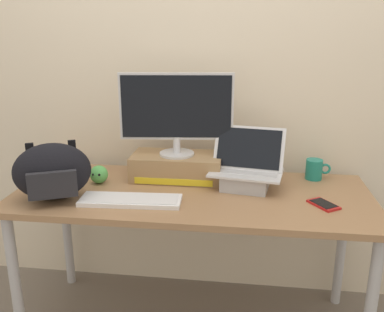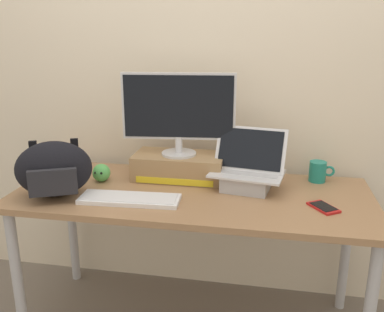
{
  "view_description": "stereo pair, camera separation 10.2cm",
  "coord_description": "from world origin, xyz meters",
  "px_view_note": "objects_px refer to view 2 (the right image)",
  "views": [
    {
      "loc": [
        0.25,
        -1.88,
        1.51
      ],
      "look_at": [
        0.0,
        0.0,
        0.93
      ],
      "focal_mm": 39.76,
      "sensor_mm": 36.0,
      "label": 1
    },
    {
      "loc": [
        0.35,
        -1.87,
        1.51
      ],
      "look_at": [
        0.0,
        0.0,
        0.93
      ],
      "focal_mm": 39.76,
      "sensor_mm": 36.0,
      "label": 2
    }
  ],
  "objects_px": {
    "desktop_monitor": "(179,111)",
    "messenger_backpack": "(54,169)",
    "open_laptop": "(247,176)",
    "toner_box_yellow": "(179,166)",
    "coffee_mug": "(318,172)",
    "external_keyboard": "(130,199)",
    "plush_toy": "(101,173)",
    "cell_phone": "(323,207)"
  },
  "relations": [
    {
      "from": "desktop_monitor",
      "to": "messenger_backpack",
      "type": "distance_m",
      "value": 0.66
    },
    {
      "from": "open_laptop",
      "to": "messenger_backpack",
      "type": "distance_m",
      "value": 0.91
    },
    {
      "from": "toner_box_yellow",
      "to": "desktop_monitor",
      "type": "height_order",
      "value": "desktop_monitor"
    },
    {
      "from": "coffee_mug",
      "to": "external_keyboard",
      "type": "bearing_deg",
      "value": -153.77
    },
    {
      "from": "external_keyboard",
      "to": "plush_toy",
      "type": "bearing_deg",
      "value": 131.93
    },
    {
      "from": "open_laptop",
      "to": "messenger_backpack",
      "type": "relative_size",
      "value": 0.96
    },
    {
      "from": "toner_box_yellow",
      "to": "cell_phone",
      "type": "height_order",
      "value": "toner_box_yellow"
    },
    {
      "from": "toner_box_yellow",
      "to": "plush_toy",
      "type": "bearing_deg",
      "value": -162.37
    },
    {
      "from": "messenger_backpack",
      "to": "cell_phone",
      "type": "height_order",
      "value": "messenger_backpack"
    },
    {
      "from": "cell_phone",
      "to": "plush_toy",
      "type": "height_order",
      "value": "plush_toy"
    },
    {
      "from": "plush_toy",
      "to": "external_keyboard",
      "type": "bearing_deg",
      "value": -45.01
    },
    {
      "from": "external_keyboard",
      "to": "toner_box_yellow",
      "type": "bearing_deg",
      "value": 62.73
    },
    {
      "from": "messenger_backpack",
      "to": "plush_toy",
      "type": "bearing_deg",
      "value": 35.2
    },
    {
      "from": "toner_box_yellow",
      "to": "messenger_backpack",
      "type": "xyz_separation_m",
      "value": [
        -0.51,
        -0.35,
        0.07
      ]
    },
    {
      "from": "toner_box_yellow",
      "to": "external_keyboard",
      "type": "relative_size",
      "value": 1.0
    },
    {
      "from": "desktop_monitor",
      "to": "cell_phone",
      "type": "bearing_deg",
      "value": -27.33
    },
    {
      "from": "plush_toy",
      "to": "cell_phone",
      "type": "bearing_deg",
      "value": -7.84
    },
    {
      "from": "toner_box_yellow",
      "to": "cell_phone",
      "type": "relative_size",
      "value": 2.93
    },
    {
      "from": "toner_box_yellow",
      "to": "coffee_mug",
      "type": "relative_size",
      "value": 3.63
    },
    {
      "from": "desktop_monitor",
      "to": "external_keyboard",
      "type": "distance_m",
      "value": 0.51
    },
    {
      "from": "toner_box_yellow",
      "to": "desktop_monitor",
      "type": "bearing_deg",
      "value": -81.32
    },
    {
      "from": "desktop_monitor",
      "to": "external_keyboard",
      "type": "relative_size",
      "value": 1.23
    },
    {
      "from": "coffee_mug",
      "to": "messenger_backpack",
      "type": "bearing_deg",
      "value": -160.8
    },
    {
      "from": "messenger_backpack",
      "to": "coffee_mug",
      "type": "distance_m",
      "value": 1.3
    },
    {
      "from": "external_keyboard",
      "to": "desktop_monitor",
      "type": "bearing_deg",
      "value": 62.63
    },
    {
      "from": "toner_box_yellow",
      "to": "external_keyboard",
      "type": "xyz_separation_m",
      "value": [
        -0.16,
        -0.35,
        -0.05
      ]
    },
    {
      "from": "messenger_backpack",
      "to": "coffee_mug",
      "type": "bearing_deg",
      "value": -4.8
    },
    {
      "from": "cell_phone",
      "to": "messenger_backpack",
      "type": "bearing_deg",
      "value": 149.4
    },
    {
      "from": "external_keyboard",
      "to": "messenger_backpack",
      "type": "relative_size",
      "value": 1.18
    },
    {
      "from": "desktop_monitor",
      "to": "messenger_backpack",
      "type": "relative_size",
      "value": 1.45
    },
    {
      "from": "external_keyboard",
      "to": "messenger_backpack",
      "type": "xyz_separation_m",
      "value": [
        -0.36,
        -0.0,
        0.12
      ]
    },
    {
      "from": "desktop_monitor",
      "to": "toner_box_yellow",
      "type": "bearing_deg",
      "value": 92.3
    },
    {
      "from": "toner_box_yellow",
      "to": "coffee_mug",
      "type": "distance_m",
      "value": 0.71
    },
    {
      "from": "desktop_monitor",
      "to": "coffee_mug",
      "type": "xyz_separation_m",
      "value": [
        0.71,
        0.08,
        -0.3
      ]
    },
    {
      "from": "coffee_mug",
      "to": "cell_phone",
      "type": "xyz_separation_m",
      "value": [
        -0.01,
        -0.35,
        -0.05
      ]
    },
    {
      "from": "open_laptop",
      "to": "cell_phone",
      "type": "bearing_deg",
      "value": -19.25
    },
    {
      "from": "toner_box_yellow",
      "to": "messenger_backpack",
      "type": "height_order",
      "value": "messenger_backpack"
    },
    {
      "from": "desktop_monitor",
      "to": "plush_toy",
      "type": "height_order",
      "value": "desktop_monitor"
    },
    {
      "from": "coffee_mug",
      "to": "plush_toy",
      "type": "relative_size",
      "value": 1.4
    },
    {
      "from": "open_laptop",
      "to": "plush_toy",
      "type": "height_order",
      "value": "open_laptop"
    },
    {
      "from": "toner_box_yellow",
      "to": "messenger_backpack",
      "type": "distance_m",
      "value": 0.62
    },
    {
      "from": "open_laptop",
      "to": "plush_toy",
      "type": "relative_size",
      "value": 4.15
    }
  ]
}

